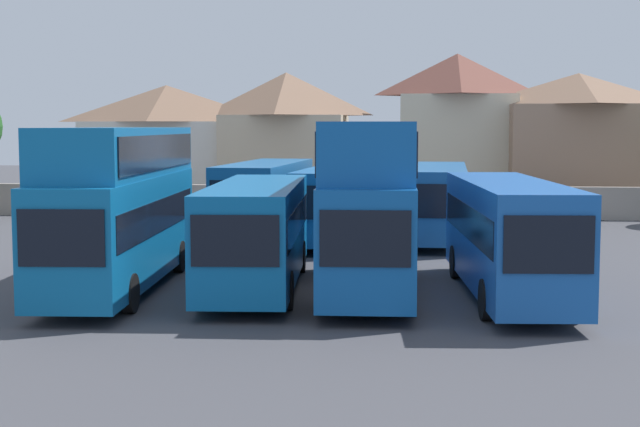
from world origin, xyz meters
name	(u,v)px	position (x,y,z in m)	size (l,w,h in m)	color
ground	(347,228)	(0.00, 18.00, 0.00)	(140.00, 140.00, 0.00)	#424247
depot_boundary_wall	(352,202)	(0.00, 23.13, 0.90)	(56.00, 0.50, 1.80)	gray
bus_1	(121,199)	(-5.93, -0.13, 2.84)	(3.09, 11.67, 5.04)	#0D609B
bus_2	(257,229)	(-1.74, 0.34, 1.90)	(3.15, 10.89, 3.31)	#0B5A9A
bus_3	(369,198)	(1.76, -0.15, 2.92)	(2.83, 10.18, 5.21)	#0F519D
bus_4	(508,231)	(5.91, -0.34, 1.98)	(3.13, 11.13, 3.46)	#1853A6
bus_5	(266,196)	(-3.31, 12.76, 1.98)	(3.19, 10.66, 3.47)	#175894
bus_6	(340,198)	(0.01, 13.08, 1.88)	(3.41, 12.13, 3.27)	#11589E
bus_7	(436,198)	(4.28, 13.36, 1.90)	(3.14, 10.98, 3.31)	#1D5997
house_terrace_left	(167,144)	(-12.61, 31.41, 3.95)	(10.35, 6.92, 7.74)	silver
house_terrace_centre	(286,138)	(-4.71, 31.24, 4.35)	(7.94, 8.13, 8.51)	#C6B293
house_terrace_right	(457,129)	(6.15, 31.15, 4.91)	(7.43, 6.55, 9.63)	beige
house_terrace_far_right	(577,140)	(13.43, 29.93, 4.23)	(9.13, 8.27, 8.31)	#9E7A60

